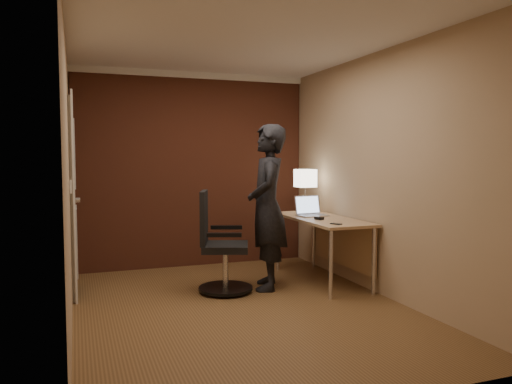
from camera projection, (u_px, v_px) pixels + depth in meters
The scene contains 8 objects.
room at pixel (179, 161), 5.96m from camera, with size 4.00×4.00×4.00m.
desk at pixel (327, 228), 5.71m from camera, with size 0.60×1.50×0.73m.
desk_lamp at pixel (305, 179), 6.19m from camera, with size 0.22×0.22×0.54m.
laptop at pixel (310, 210), 5.86m from camera, with size 0.36×0.29×0.23m.
mouse at pixel (319, 218), 5.49m from camera, with size 0.06×0.10×0.03m, color black.
phone at pixel (336, 224), 5.12m from camera, with size 0.06×0.12×0.01m, color black.
office_chair at pixel (219, 249), 5.22m from camera, with size 0.60×0.66×1.05m.
person at pixel (267, 207), 5.35m from camera, with size 0.65×0.42×1.77m, color black.
Camera 1 is at (-1.44, -4.39, 1.43)m, focal length 35.00 mm.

